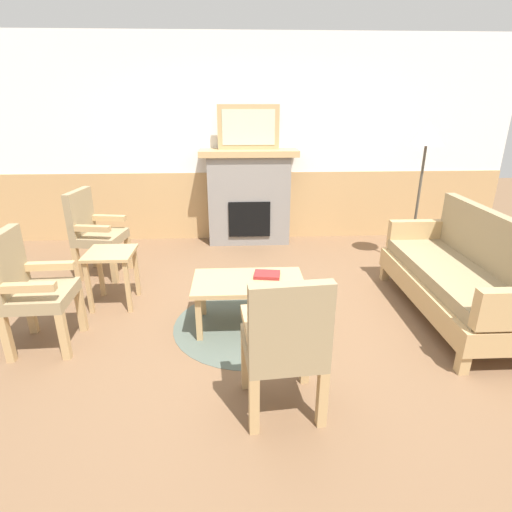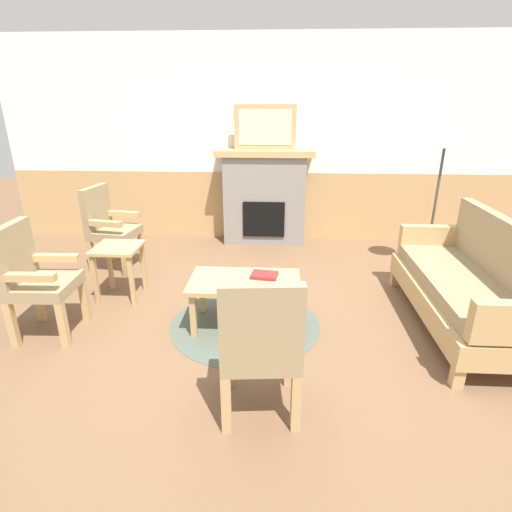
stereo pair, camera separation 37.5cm
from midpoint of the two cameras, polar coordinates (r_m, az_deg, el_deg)
The scene contains 13 objects.
ground_plane at distance 3.68m, azimuth -2.69°, elevation -10.07°, with size 14.00×14.00×0.00m, color brown.
wall_back at distance 5.77m, azimuth -3.06°, elevation 15.25°, with size 7.20×0.14×2.70m.
fireplace at distance 5.63m, azimuth -2.93°, elevation 8.31°, with size 1.30×0.44×1.28m.
framed_picture at distance 5.50m, azimuth -3.11°, elevation 17.56°, with size 0.80×0.04×0.56m.
couch at distance 4.04m, azimuth 24.17°, elevation -2.72°, with size 0.70×1.80×0.98m.
coffee_table at distance 3.54m, azimuth -4.11°, elevation -4.30°, with size 0.96×0.56×0.44m.
round_rug at distance 3.72m, azimuth -3.95°, elevation -9.62°, with size 1.35×1.35×0.01m, color #4C564C.
book_on_table at distance 3.58m, azimuth -1.43°, elevation -2.71°, with size 0.23×0.17×0.03m, color maroon.
armchair_near_fireplace at distance 4.96m, azimuth -23.86°, elevation 3.36°, with size 0.55×0.55×0.98m.
armchair_by_window_left at distance 3.74m, azimuth -31.82°, elevation -3.64°, with size 0.50×0.50×0.98m.
armchair_front_left at distance 2.50m, azimuth -0.24°, elevation -11.96°, with size 0.52×0.52×0.98m.
side_table at distance 4.20m, azimuth -22.06°, elevation -0.95°, with size 0.44×0.44×0.55m.
floor_lamp_by_couch at distance 4.99m, azimuth 20.77°, elevation 14.65°, with size 0.36×0.36×1.68m.
Camera 1 is at (-0.17, -3.14, 1.91)m, focal length 28.55 mm.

